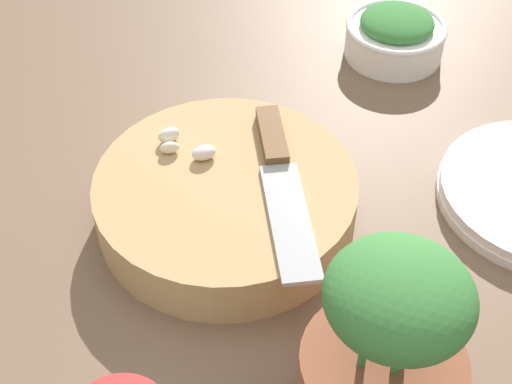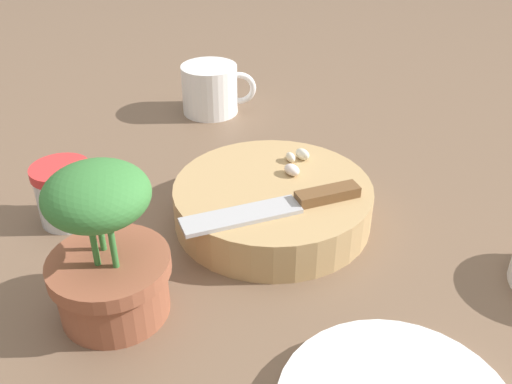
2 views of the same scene
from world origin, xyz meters
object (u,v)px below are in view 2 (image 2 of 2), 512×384
object	(u,v)px
coffee_mug	(211,89)
potted_herb	(107,254)
chef_knife	(284,205)
cutting_board	(273,203)
spice_jar	(65,193)
garlic_cloves	(295,161)

from	to	relation	value
coffee_mug	potted_herb	world-z (taller)	potted_herb
chef_knife	coffee_mug	bearing A→B (deg)	-4.72
cutting_board	spice_jar	xyz separation A→B (m)	(0.18, 0.18, 0.01)
coffee_mug	potted_herb	distance (m)	0.49
cutting_board	potted_herb	xyz separation A→B (m)	(-0.00, 0.23, 0.05)
garlic_cloves	potted_herb	distance (m)	0.28
garlic_cloves	potted_herb	size ratio (longest dim) A/B	0.33
spice_jar	potted_herb	xyz separation A→B (m)	(-0.18, 0.05, 0.03)
cutting_board	garlic_cloves	world-z (taller)	garlic_cloves
cutting_board	garlic_cloves	distance (m)	0.06
chef_knife	potted_herb	bearing A→B (deg)	101.83
cutting_board	chef_knife	size ratio (longest dim) A/B	1.18
garlic_cloves	coffee_mug	xyz separation A→B (m)	(0.29, -0.10, -0.02)
cutting_board	chef_knife	xyz separation A→B (m)	(-0.04, 0.03, 0.03)
spice_jar	chef_knife	bearing A→B (deg)	-144.57
spice_jar	coffee_mug	world-z (taller)	coffee_mug
spice_jar	coffee_mug	bearing A→B (deg)	-69.54
spice_jar	coffee_mug	distance (m)	0.36
chef_knife	coffee_mug	world-z (taller)	coffee_mug
chef_knife	garlic_cloves	world-z (taller)	garlic_cloves
garlic_cloves	spice_jar	world-z (taller)	spice_jar
chef_knife	cutting_board	bearing A→B (deg)	-7.53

